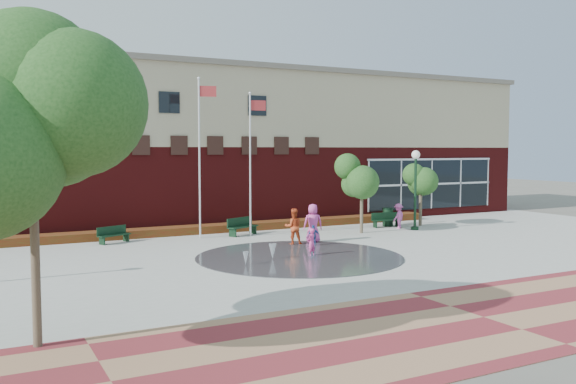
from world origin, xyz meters
name	(u,v)px	position (x,y,z in m)	size (l,w,h in m)	color
ground	(339,270)	(0.00, 0.00, 0.00)	(120.00, 120.00, 0.00)	#666056
plaza_concrete	(288,254)	(0.00, 4.00, 0.00)	(46.00, 18.00, 0.01)	#A8A8A0
paver_band	(484,318)	(0.00, -7.00, 0.00)	(46.00, 6.00, 0.01)	maroon
splash_pad	(299,257)	(0.00, 3.00, 0.00)	(8.40, 8.40, 0.01)	#383A3D
library_building	(186,145)	(0.00, 17.48, 4.64)	(44.40, 10.40, 9.20)	#550F10
flower_bed	(222,232)	(0.00, 11.60, 0.00)	(26.00, 1.20, 0.40)	maroon
flagpole_left	(200,149)	(-1.74, 9.93, 4.39)	(0.90, 0.30, 7.88)	white
flagpole_right	(251,156)	(0.76, 9.46, 4.04)	(0.89, 0.20, 7.23)	white
lamp_right	(415,181)	(9.57, 7.46, 2.69)	(0.46, 0.46, 4.32)	black
bench_left	(114,238)	(-5.89, 10.22, 0.26)	(1.64, 1.06, 0.80)	black
bench_mid	(243,230)	(0.45, 9.85, 0.30)	(1.87, 1.22, 0.92)	black
bench_right	(386,223)	(8.86, 9.07, 0.27)	(1.71, 0.75, 0.83)	black
trash_can	(388,217)	(9.31, 9.52, 0.53)	(0.64, 0.64, 1.05)	black
tree_big_left	(31,112)	(-10.52, -4.17, 5.19)	(4.54, 4.54, 7.25)	#483D2F
tree_mid	(362,176)	(6.30, 7.77, 2.99)	(2.44, 2.44, 4.11)	#483D2F
tree_small_right	(421,181)	(11.01, 8.73, 2.59)	(2.08, 2.08, 3.55)	#483D2F
water_jet_a	(273,260)	(-1.21, 3.01, 0.00)	(0.31, 0.31, 0.61)	white
water_jet_b	(246,266)	(-2.65, 2.36, 0.00)	(0.22, 0.22, 0.51)	white
child_splash	(312,242)	(0.58, 3.03, 0.57)	(0.42, 0.27, 1.14)	#E74499
adult_red	(293,227)	(1.34, 6.03, 0.84)	(0.81, 0.63, 1.67)	#CA4721
adult_pink	(313,223)	(2.45, 6.17, 0.91)	(0.89, 0.58, 1.83)	#D648A2
child_blue	(314,236)	(1.94, 5.22, 0.48)	(0.56, 0.23, 0.96)	#2A5BA0
person_bench	(398,216)	(9.12, 8.31, 0.70)	(0.90, 0.52, 1.40)	#D858B3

